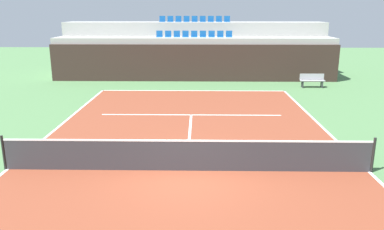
# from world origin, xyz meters

# --- Properties ---
(ground_plane) EXTENTS (80.00, 80.00, 0.00)m
(ground_plane) POSITION_xyz_m (0.00, 0.00, 0.00)
(ground_plane) COLOR #477042
(court_surface) EXTENTS (11.00, 24.00, 0.01)m
(court_surface) POSITION_xyz_m (0.00, 0.00, 0.01)
(court_surface) COLOR brown
(court_surface) RESTS_ON ground_plane
(baseline_far) EXTENTS (11.00, 0.10, 0.00)m
(baseline_far) POSITION_xyz_m (0.00, 11.95, 0.01)
(baseline_far) COLOR white
(baseline_far) RESTS_ON court_surface
(sideline_left) EXTENTS (0.10, 24.00, 0.00)m
(sideline_left) POSITION_xyz_m (-5.45, 0.00, 0.01)
(sideline_left) COLOR white
(sideline_left) RESTS_ON court_surface
(sideline_right) EXTENTS (0.10, 24.00, 0.00)m
(sideline_right) POSITION_xyz_m (5.45, 0.00, 0.01)
(sideline_right) COLOR white
(sideline_right) RESTS_ON court_surface
(service_line_far) EXTENTS (8.26, 0.10, 0.00)m
(service_line_far) POSITION_xyz_m (0.00, 6.40, 0.01)
(service_line_far) COLOR white
(service_line_far) RESTS_ON court_surface
(centre_service_line) EXTENTS (0.10, 6.40, 0.00)m
(centre_service_line) POSITION_xyz_m (0.00, 3.20, 0.01)
(centre_service_line) COLOR white
(centre_service_line) RESTS_ON court_surface
(back_wall) EXTENTS (19.33, 0.30, 2.47)m
(back_wall) POSITION_xyz_m (0.00, 15.26, 1.23)
(back_wall) COLOR #33231E
(back_wall) RESTS_ON ground_plane
(stands_tier_lower) EXTENTS (19.33, 2.40, 2.86)m
(stands_tier_lower) POSITION_xyz_m (0.00, 16.61, 1.43)
(stands_tier_lower) COLOR #9E9E99
(stands_tier_lower) RESTS_ON ground_plane
(stands_tier_upper) EXTENTS (19.33, 2.40, 3.83)m
(stands_tier_upper) POSITION_xyz_m (0.00, 19.01, 1.91)
(stands_tier_upper) COLOR #9E9E99
(stands_tier_upper) RESTS_ON ground_plane
(seating_row_lower) EXTENTS (5.32, 0.44, 0.44)m
(seating_row_lower) POSITION_xyz_m (0.00, 16.71, 2.98)
(seating_row_lower) COLOR #145193
(seating_row_lower) RESTS_ON stands_tier_lower
(seating_row_upper) EXTENTS (5.32, 0.44, 0.44)m
(seating_row_upper) POSITION_xyz_m (0.00, 19.11, 3.95)
(seating_row_upper) COLOR #145193
(seating_row_upper) RESTS_ON stands_tier_upper
(tennis_net) EXTENTS (11.08, 0.08, 1.07)m
(tennis_net) POSITION_xyz_m (0.00, 0.00, 0.51)
(tennis_net) COLOR black
(tennis_net) RESTS_ON court_surface
(player_bench) EXTENTS (1.50, 0.40, 0.85)m
(player_bench) POSITION_xyz_m (7.41, 13.17, 0.51)
(player_bench) COLOR #99999E
(player_bench) RESTS_ON ground_plane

